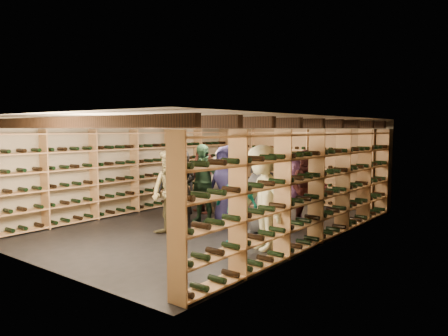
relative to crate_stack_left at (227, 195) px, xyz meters
name	(u,v)px	position (x,y,z in m)	size (l,w,h in m)	color
ground	(211,225)	(1.06, -1.99, -0.34)	(8.00, 8.00, 0.00)	black
walls	(211,172)	(1.06, -1.99, 0.86)	(5.52, 8.02, 2.40)	tan
ceiling	(211,118)	(1.06, -1.99, 2.06)	(5.50, 8.00, 0.01)	beige
ceiling_joists	(211,124)	(1.06, -1.99, 1.92)	(5.40, 7.12, 0.18)	black
wine_rack_left	(135,171)	(-1.51, -1.99, 0.74)	(0.32, 7.50, 2.15)	tan
wine_rack_right	(316,187)	(3.63, -1.99, 0.74)	(0.32, 7.50, 2.15)	tan
wine_rack_back	(294,166)	(1.06, 1.84, 0.73)	(4.70, 0.30, 2.15)	tan
crate_stack_left	(227,195)	(0.00, 0.00, 0.00)	(0.55, 0.42, 0.68)	tan
crate_stack_right	(219,202)	(0.25, -0.66, -0.08)	(0.55, 0.41, 0.51)	tan
crate_loose	(261,209)	(1.15, -0.04, -0.25)	(0.50, 0.33, 0.17)	tan
person_0	(177,181)	(0.02, -2.01, 0.58)	(0.90, 0.59, 1.84)	black
person_1	(183,189)	(0.74, -2.55, 0.51)	(0.62, 0.40, 1.69)	black
person_2	(170,193)	(1.13, -3.34, 0.54)	(0.85, 0.66, 1.75)	brown
person_3	(262,198)	(3.09, -3.00, 0.60)	(1.21, 0.70, 1.87)	beige
person_4	(236,206)	(2.54, -3.03, 0.40)	(0.87, 0.36, 1.48)	#107B74
person_5	(203,181)	(-0.05, -0.97, 0.47)	(1.51, 0.48, 1.62)	brown
person_6	(227,186)	(1.40, -1.84, 0.56)	(0.88, 0.57, 1.80)	#1F1D46
person_7	(221,185)	(0.96, -1.48, 0.51)	(0.62, 0.41, 1.70)	gray
person_8	(308,190)	(3.00, -1.05, 0.52)	(0.83, 0.65, 1.72)	#411917
person_9	(221,186)	(0.60, -1.05, 0.42)	(0.98, 0.56, 1.52)	#B5ACA5
person_10	(202,184)	(0.83, -2.01, 0.57)	(1.07, 0.44, 1.82)	#274A30
person_11	(293,190)	(2.42, -0.69, 0.41)	(1.40, 0.45, 1.51)	#945A94
person_12	(262,192)	(2.48, -2.05, 0.54)	(0.86, 0.56, 1.76)	#35363A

